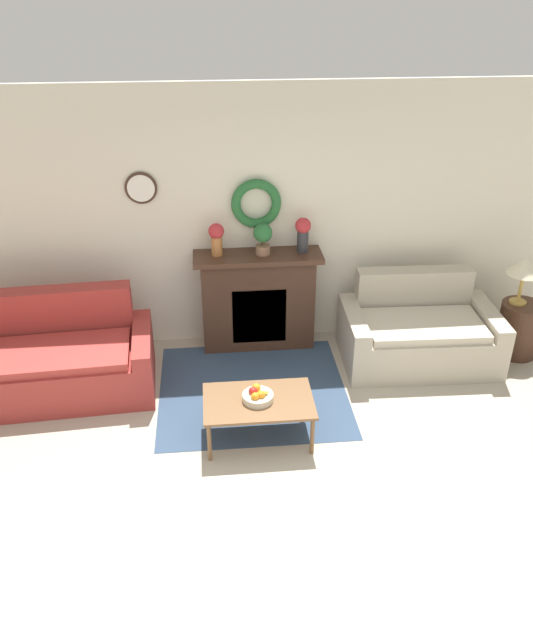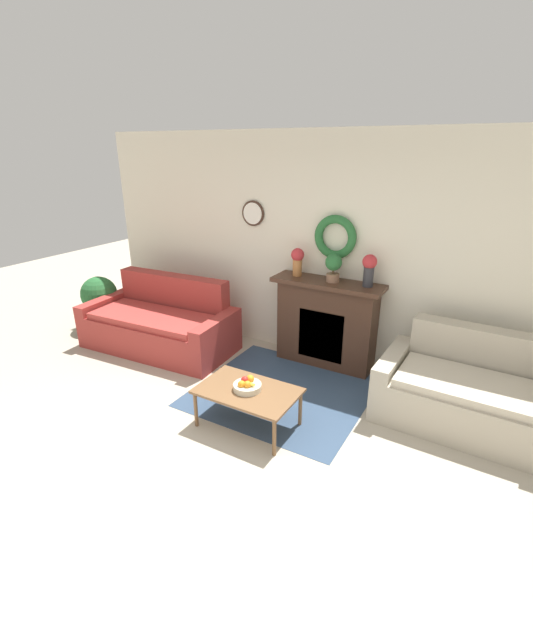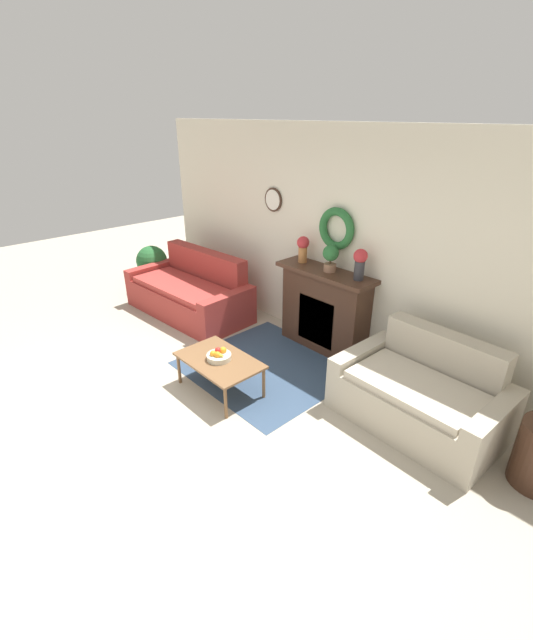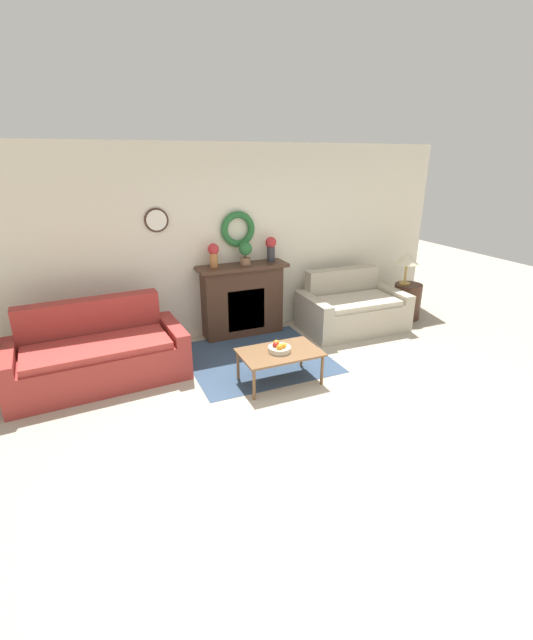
# 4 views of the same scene
# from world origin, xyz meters

# --- Properties ---
(ground_plane) EXTENTS (16.00, 16.00, 0.00)m
(ground_plane) POSITION_xyz_m (0.00, 0.00, 0.00)
(ground_plane) COLOR #ADA38E
(floor_rug) EXTENTS (1.80, 1.69, 0.01)m
(floor_rug) POSITION_xyz_m (-0.12, 1.70, 0.00)
(floor_rug) COLOR #334760
(floor_rug) RESTS_ON ground_plane
(wall_back) EXTENTS (6.80, 0.16, 2.70)m
(wall_back) POSITION_xyz_m (-0.00, 2.77, 1.36)
(wall_back) COLOR beige
(wall_back) RESTS_ON ground_plane
(fireplace) EXTENTS (1.31, 0.41, 1.07)m
(fireplace) POSITION_xyz_m (0.01, 2.56, 0.54)
(fireplace) COLOR #42281C
(fireplace) RESTS_ON ground_plane
(couch_left) EXTENTS (2.04, 1.07, 0.92)m
(couch_left) POSITION_xyz_m (-2.06, 1.91, 0.32)
(couch_left) COLOR #9E332D
(couch_left) RESTS_ON ground_plane
(loveseat_right) EXTENTS (1.58, 0.99, 0.87)m
(loveseat_right) POSITION_xyz_m (1.64, 2.11, 0.31)
(loveseat_right) COLOR #B2A893
(loveseat_right) RESTS_ON ground_plane
(coffee_table) EXTENTS (0.93, 0.59, 0.39)m
(coffee_table) POSITION_xyz_m (-0.12, 0.99, 0.36)
(coffee_table) COLOR brown
(coffee_table) RESTS_ON ground_plane
(fruit_bowl) EXTENTS (0.26, 0.26, 0.12)m
(fruit_bowl) POSITION_xyz_m (-0.12, 0.99, 0.44)
(fruit_bowl) COLOR beige
(fruit_bowl) RESTS_ON coffee_table
(side_table_by_loveseat) EXTENTS (0.44, 0.44, 0.58)m
(side_table_by_loveseat) POSITION_xyz_m (2.72, 2.12, 0.29)
(side_table_by_loveseat) COLOR #42281C
(side_table_by_loveseat) RESTS_ON ground_plane
(table_lamp) EXTENTS (0.36, 0.36, 0.51)m
(table_lamp) POSITION_xyz_m (2.67, 2.16, 0.98)
(table_lamp) COLOR #B28E42
(table_lamp) RESTS_ON side_table_by_loveseat
(vase_on_mantel_left) EXTENTS (0.16, 0.16, 0.33)m
(vase_on_mantel_left) POSITION_xyz_m (-0.40, 2.57, 1.26)
(vase_on_mantel_left) COLOR #AD6B38
(vase_on_mantel_left) RESTS_ON fireplace
(vase_on_mantel_right) EXTENTS (0.16, 0.16, 0.36)m
(vase_on_mantel_right) POSITION_xyz_m (0.47, 2.57, 1.28)
(vase_on_mantel_right) COLOR #2D2D33
(vase_on_mantel_right) RESTS_ON fireplace
(potted_plant_on_mantel) EXTENTS (0.19, 0.19, 0.32)m
(potted_plant_on_mantel) POSITION_xyz_m (0.07, 2.55, 1.25)
(potted_plant_on_mantel) COLOR #8E664C
(potted_plant_on_mantel) RESTS_ON fireplace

